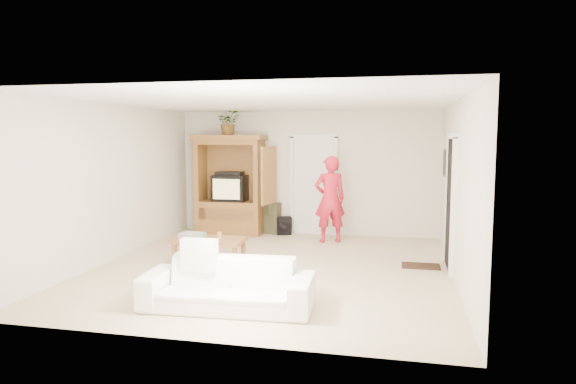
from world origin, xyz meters
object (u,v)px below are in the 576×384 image
Objects in this scene: armoire at (231,191)px; coffee_table at (209,242)px; sofa at (228,284)px; man at (330,199)px.

coffee_table is (0.52, -2.65, -0.54)m from armoire.
sofa is at bearing -64.29° from coffee_table.
coffee_table is at bearing 113.83° from sofa.
man is 0.83× the size of sofa.
man reaches higher than coffee_table.
armoire is at bearing 105.19° from sofa.
man is 1.46× the size of coffee_table.
armoire is at bearing -34.24° from man.
man is at bearing 78.02° from sofa.
man is 2.79m from coffee_table.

